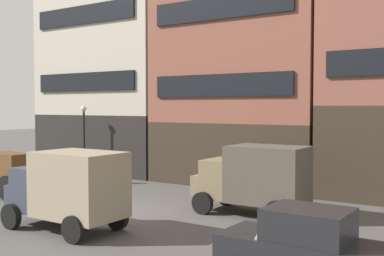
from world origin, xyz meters
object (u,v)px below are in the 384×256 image
object	(u,v)px
delivery_truck_near	(67,187)
sedan_dark	(303,248)
delivery_truck_far	(253,177)
pedestrian_officer	(101,165)
fire_hydrant_curbside	(220,186)
cargo_wagon	(8,171)
streetlamp_curbside	(84,131)

from	to	relation	value
delivery_truck_near	sedan_dark	size ratio (longest dim) A/B	1.17
delivery_truck_far	pedestrian_officer	distance (m)	10.08
pedestrian_officer	fire_hydrant_curbside	bearing A→B (deg)	5.23
cargo_wagon	streetlamp_curbside	world-z (taller)	streetlamp_curbside
pedestrian_officer	delivery_truck_far	bearing A→B (deg)	-12.00
cargo_wagon	pedestrian_officer	xyz separation A→B (m)	(1.11, 4.86, -0.17)
sedan_dark	fire_hydrant_curbside	xyz separation A→B (m)	(-7.13, 8.68, -0.49)
delivery_truck_near	pedestrian_officer	distance (m)	9.40
fire_hydrant_curbside	streetlamp_curbside	bearing A→B (deg)	177.19
delivery_truck_near	fire_hydrant_curbside	world-z (taller)	delivery_truck_near
pedestrian_officer	streetlamp_curbside	distance (m)	3.12
pedestrian_officer	streetlamp_curbside	world-z (taller)	streetlamp_curbside
delivery_truck_far	pedestrian_officer	size ratio (longest dim) A/B	2.43
delivery_truck_near	sedan_dark	bearing A→B (deg)	-4.07
cargo_wagon	sedan_dark	world-z (taller)	cargo_wagon
pedestrian_officer	cargo_wagon	bearing A→B (deg)	-102.87
cargo_wagon	streetlamp_curbside	xyz separation A→B (m)	(-1.29, 5.93, 1.52)
delivery_truck_far	fire_hydrant_curbside	xyz separation A→B (m)	(-3.02, 2.72, -1.00)
delivery_truck_near	sedan_dark	xyz separation A→B (m)	(8.27, -0.59, -0.51)
cargo_wagon	delivery_truck_near	bearing A→B (deg)	-21.03
delivery_truck_near	fire_hydrant_curbside	size ratio (longest dim) A/B	5.26
delivery_truck_far	streetlamp_curbside	bearing A→B (deg)	165.48
cargo_wagon	streetlamp_curbside	bearing A→B (deg)	102.24
cargo_wagon	streetlamp_curbside	distance (m)	6.26
pedestrian_officer	streetlamp_curbside	bearing A→B (deg)	155.79
pedestrian_officer	fire_hydrant_curbside	xyz separation A→B (m)	(6.83, 0.62, -0.55)
delivery_truck_far	sedan_dark	bearing A→B (deg)	-55.43
delivery_truck_far	streetlamp_curbside	xyz separation A→B (m)	(-12.25, 3.17, 1.25)
delivery_truck_near	streetlamp_curbside	bearing A→B (deg)	133.41
pedestrian_officer	fire_hydrant_curbside	size ratio (longest dim) A/B	2.16
streetlamp_curbside	delivery_truck_far	bearing A→B (deg)	-14.52
delivery_truck_near	delivery_truck_far	size ratio (longest dim) A/B	1.00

